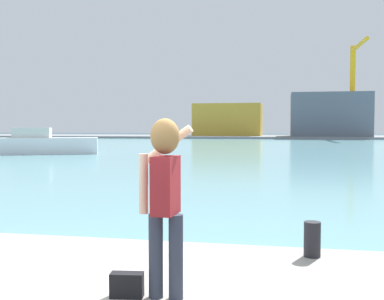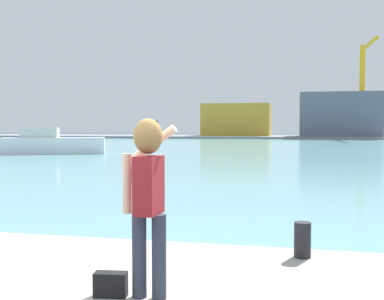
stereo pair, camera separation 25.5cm
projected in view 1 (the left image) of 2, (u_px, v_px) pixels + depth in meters
The scene contains 10 objects.
ground_plane at pixel (268, 147), 53.87m from camera, with size 220.00×220.00×0.00m, color #334751.
harbor_water at pixel (268, 146), 55.83m from camera, with size 140.00×100.00×0.02m, color #6BA8B2.
far_shore_dock at pixel (275, 137), 95.01m from camera, with size 140.00×20.00×0.43m, color gray.
person_photographer at pixel (165, 189), 4.47m from camera, with size 0.53×0.56×1.74m.
handbag at pixel (127, 285), 4.54m from camera, with size 0.32×0.14×0.24m, color black.
harbor_bollard at pixel (312, 239), 5.95m from camera, with size 0.21×0.21×0.45m, color black.
boat_moored at pixel (44, 144), 38.93m from camera, with size 8.77×5.28×2.19m.
warehouse_left at pixel (228, 120), 98.38m from camera, with size 13.88×9.74×6.62m, color gold.
warehouse_right at pixel (329, 115), 90.61m from camera, with size 14.57×11.99×8.26m, color slate.
port_crane at pixel (354, 80), 86.36m from camera, with size 1.39×12.44×17.05m.
Camera 1 is at (1.86, -4.50, 2.29)m, focal length 43.63 mm.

